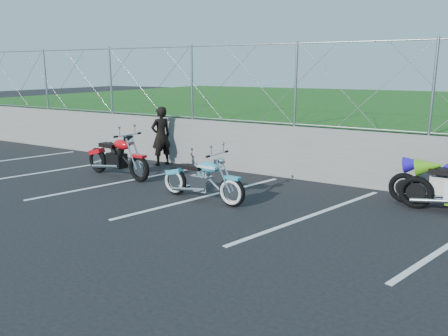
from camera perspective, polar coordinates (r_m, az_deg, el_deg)
The scene contains 9 objects.
ground at distance 8.57m, azimuth -6.04°, elevation -5.38°, with size 90.00×90.00×0.00m, color black.
retaining_wall at distance 11.34m, azimuth 4.33°, elevation 2.56°, with size 30.00×0.22×1.30m, color slate.
grass_field at distance 20.73m, azimuth 16.56°, elevation 6.76°, with size 30.00×20.00×1.30m, color #174913.
chain_link_fence at distance 11.16m, azimuth 4.48°, elevation 10.92°, with size 28.00×0.03×2.00m.
parking_lines at distance 8.80m, azimuth 4.20°, elevation -4.83°, with size 18.29×4.31×0.01m.
cruiser_turquoise at distance 8.97m, azimuth -2.73°, elevation -1.71°, with size 2.09×0.66×1.04m.
naked_orange at distance 11.21m, azimuth -13.67°, elevation 1.23°, with size 2.25×0.76×1.12m.
sportbike_blue at distance 9.42m, azimuth 27.08°, elevation -2.11°, with size 2.10×0.75×1.09m.
person_standing at distance 12.36m, azimuth -8.22°, elevation 4.15°, with size 0.60×0.39×1.65m, color black.
Camera 1 is at (4.83, -6.55, 2.68)m, focal length 35.00 mm.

